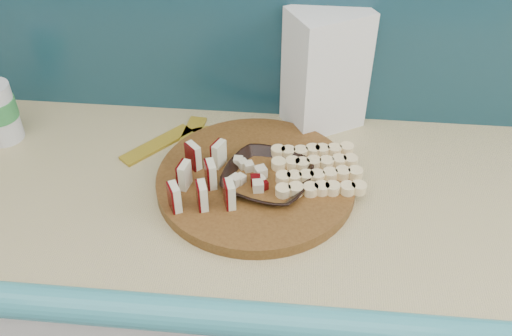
% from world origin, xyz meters
% --- Properties ---
extents(kitchen_counter, '(2.20, 0.63, 0.91)m').
position_xyz_m(kitchen_counter, '(0.10, 1.50, 0.46)').
color(kitchen_counter, white).
rests_on(kitchen_counter, ground).
extents(backsplash, '(2.20, 0.02, 0.50)m').
position_xyz_m(backsplash, '(0.10, 1.79, 1.16)').
color(backsplash, teal).
rests_on(backsplash, kitchen_counter).
extents(cutting_board, '(0.46, 0.46, 0.02)m').
position_xyz_m(cutting_board, '(0.29, 1.52, 0.92)').
color(cutting_board, '#48290F').
rests_on(cutting_board, kitchen_counter).
extents(apple_wedges, '(0.12, 0.17, 0.05)m').
position_xyz_m(apple_wedges, '(0.19, 1.47, 0.96)').
color(apple_wedges, beige).
rests_on(apple_wedges, cutting_board).
extents(apple_chunks, '(0.06, 0.07, 0.02)m').
position_xyz_m(apple_chunks, '(0.27, 1.52, 0.94)').
color(apple_chunks, beige).
rests_on(apple_chunks, cutting_board).
extents(banana_slices, '(0.19, 0.17, 0.02)m').
position_xyz_m(banana_slices, '(0.41, 1.54, 0.94)').
color(banana_slices, '#F6D996').
rests_on(banana_slices, cutting_board).
extents(brown_bowl, '(0.22, 0.22, 0.04)m').
position_xyz_m(brown_bowl, '(0.32, 1.51, 0.93)').
color(brown_bowl, black).
rests_on(brown_bowl, kitchen_counter).
extents(flour_bag, '(0.20, 0.18, 0.27)m').
position_xyz_m(flour_bag, '(0.42, 1.76, 1.05)').
color(flour_bag, white).
rests_on(flour_bag, kitchen_counter).
extents(banana_peel, '(0.25, 0.21, 0.01)m').
position_xyz_m(banana_peel, '(0.13, 1.63, 0.91)').
color(banana_peel, gold).
rests_on(banana_peel, kitchen_counter).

